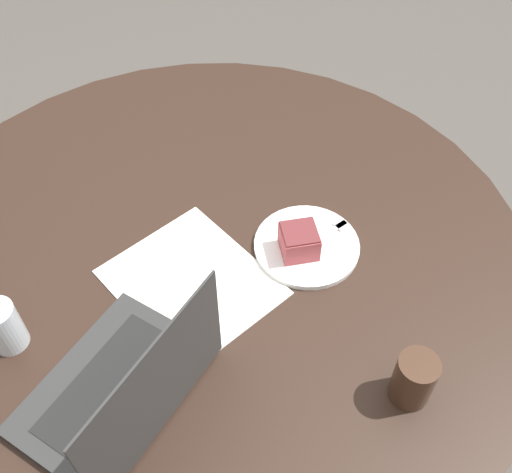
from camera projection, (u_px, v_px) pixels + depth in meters
name	position (u px, v px, depth m)	size (l,w,h in m)	color
ground_plane	(221.00, 400.00, 1.78)	(12.00, 12.00, 0.00)	#4C4742
dining_table	(209.00, 282.00, 1.33)	(1.36, 1.36, 0.71)	black
paper_document	(194.00, 283.00, 1.18)	(0.40, 0.39, 0.00)	white
plate	(307.00, 246.00, 1.24)	(0.22, 0.22, 0.01)	white
cake_slice	(299.00, 241.00, 1.20)	(0.10, 0.10, 0.06)	#B74C51
fork	(323.00, 237.00, 1.25)	(0.12, 0.15, 0.00)	silver
coffee_glass	(414.00, 379.00, 0.99)	(0.07, 0.07, 0.10)	#3D2619
water_glass	(3.00, 327.00, 1.06)	(0.06, 0.06, 0.10)	silver
laptop	(125.00, 389.00, 0.99)	(0.31, 0.37, 0.25)	#2D2D2D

